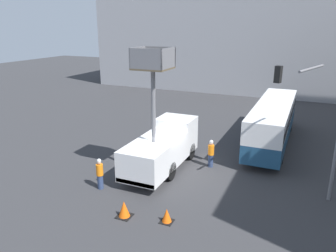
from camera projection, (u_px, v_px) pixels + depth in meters
The scene contains 9 objects.
ground_plane at pixel (171, 171), 20.19m from camera, with size 120.00×120.00×0.00m, color #333335.
building_backdrop_far at pixel (257, 45), 43.85m from camera, with size 44.00×10.00×11.99m.
utility_truck at pixel (163, 145), 20.12m from camera, with size 2.37×6.77×7.52m.
city_bus at pixel (273, 120), 24.40m from camera, with size 2.43×11.79×3.17m.
traffic_light_pole at pixel (318, 110), 16.29m from camera, with size 3.47×3.22×6.92m.
road_worker_near_truck at pixel (100, 174), 17.85m from camera, with size 0.38×0.38×1.77m.
road_worker_directing at pixel (211, 154), 20.62m from camera, with size 0.38×0.38×1.80m.
traffic_cone_near_truck at pixel (167, 216), 14.95m from camera, with size 0.58×0.58×0.67m.
traffic_cone_mid_road at pixel (124, 209), 15.36m from camera, with size 0.70×0.70×0.80m.
Camera 1 is at (7.31, -16.94, 8.68)m, focal length 35.00 mm.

